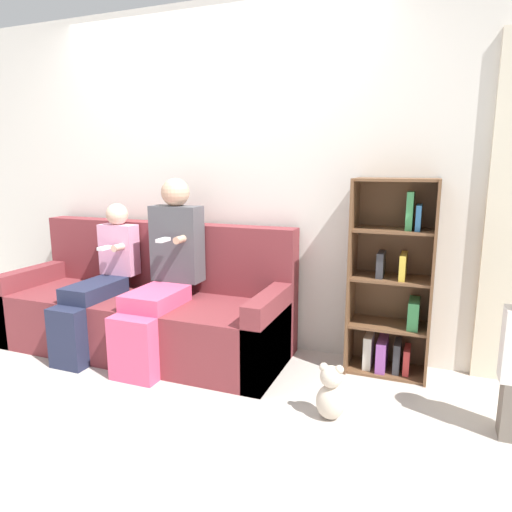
{
  "coord_description": "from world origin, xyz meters",
  "views": [
    {
      "loc": [
        1.61,
        -2.29,
        1.38
      ],
      "look_at": [
        0.51,
        0.54,
        0.77
      ],
      "focal_mm": 32.0,
      "sensor_mm": 36.0,
      "label": 1
    }
  ],
  "objects_px": {
    "adult_seated": "(164,269)",
    "bookshelf": "(393,287)",
    "child_seated": "(99,280)",
    "teddy_bear": "(331,393)",
    "couch": "(148,309)"
  },
  "relations": [
    {
      "from": "bookshelf",
      "to": "teddy_bear",
      "type": "relative_size",
      "value": 4.03
    },
    {
      "from": "child_seated",
      "to": "teddy_bear",
      "type": "relative_size",
      "value": 3.38
    },
    {
      "from": "bookshelf",
      "to": "teddy_bear",
      "type": "bearing_deg",
      "value": -107.48
    },
    {
      "from": "couch",
      "to": "adult_seated",
      "type": "bearing_deg",
      "value": -25.87
    },
    {
      "from": "bookshelf",
      "to": "teddy_bear",
      "type": "distance_m",
      "value": 0.91
    },
    {
      "from": "bookshelf",
      "to": "teddy_bear",
      "type": "xyz_separation_m",
      "value": [
        -0.24,
        -0.76,
        -0.44
      ]
    },
    {
      "from": "adult_seated",
      "to": "child_seated",
      "type": "relative_size",
      "value": 1.18
    },
    {
      "from": "bookshelf",
      "to": "teddy_bear",
      "type": "height_order",
      "value": "bookshelf"
    },
    {
      "from": "adult_seated",
      "to": "bookshelf",
      "type": "relative_size",
      "value": 0.99
    },
    {
      "from": "adult_seated",
      "to": "couch",
      "type": "bearing_deg",
      "value": 154.13
    },
    {
      "from": "adult_seated",
      "to": "bookshelf",
      "type": "height_order",
      "value": "bookshelf"
    },
    {
      "from": "adult_seated",
      "to": "teddy_bear",
      "type": "distance_m",
      "value": 1.44
    },
    {
      "from": "adult_seated",
      "to": "child_seated",
      "type": "height_order",
      "value": "adult_seated"
    },
    {
      "from": "couch",
      "to": "child_seated",
      "type": "xyz_separation_m",
      "value": [
        -0.31,
        -0.16,
        0.24
      ]
    },
    {
      "from": "couch",
      "to": "child_seated",
      "type": "bearing_deg",
      "value": -152.46
    }
  ]
}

